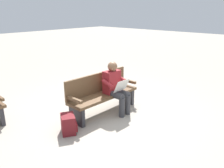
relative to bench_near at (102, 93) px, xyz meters
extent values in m
plane|color=#A89E8E|center=(0.00, 0.07, -0.46)|extent=(40.00, 40.00, 0.00)
cube|color=brown|center=(0.00, 0.07, -0.04)|extent=(1.81, 0.52, 0.06)
cube|color=brown|center=(0.00, -0.14, 0.22)|extent=(1.80, 0.09, 0.45)
cube|color=brown|center=(-0.85, 0.09, 0.11)|extent=(0.07, 0.48, 0.06)
cube|color=brown|center=(0.85, 0.05, 0.11)|extent=(0.07, 0.48, 0.06)
cube|color=#2D2D33|center=(-0.80, 0.09, -0.26)|extent=(0.09, 0.43, 0.39)
cube|color=#2D2D33|center=(0.80, 0.05, -0.26)|extent=(0.09, 0.43, 0.39)
cube|color=maroon|center=(-0.20, 0.13, 0.25)|extent=(0.40, 0.23, 0.52)
sphere|color=brown|center=(-0.20, 0.15, 0.61)|extent=(0.22, 0.22, 0.22)
cylinder|color=#38383D|center=(-0.29, 0.34, 0.01)|extent=(0.16, 0.42, 0.15)
cylinder|color=#38383D|center=(-0.09, 0.33, 0.01)|extent=(0.16, 0.42, 0.15)
cylinder|color=#38383D|center=(-0.29, 0.53, -0.23)|extent=(0.13, 0.13, 0.45)
cylinder|color=#38383D|center=(-0.09, 0.52, -0.23)|extent=(0.13, 0.13, 0.45)
cylinder|color=maroon|center=(-0.44, 0.23, 0.28)|extent=(0.10, 0.32, 0.18)
cylinder|color=maroon|center=(0.04, 0.22, 0.28)|extent=(0.10, 0.32, 0.18)
cube|color=silver|center=(-0.19, 0.43, 0.23)|extent=(0.40, 0.14, 0.27)
cube|color=maroon|center=(1.14, 0.20, -0.28)|extent=(0.39, 0.43, 0.37)
cube|color=maroon|center=(1.01, 0.27, -0.33)|extent=(0.16, 0.23, 0.17)
camera|label=1|loc=(3.49, 3.46, 1.83)|focal=36.63mm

